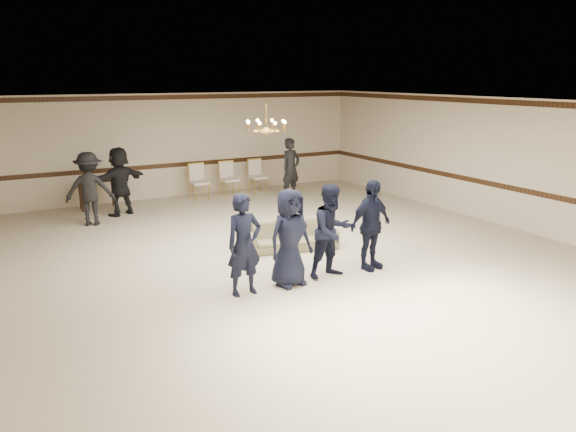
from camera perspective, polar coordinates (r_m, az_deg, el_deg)
name	(u,v)px	position (r m, az deg, el deg)	size (l,w,h in m)	color
room	(288,182)	(11.41, 0.05, 3.54)	(12.01, 14.01, 3.21)	beige
chair_rail	(181,164)	(17.86, -10.90, 5.22)	(12.00, 0.02, 0.14)	#351D10
crown_molding	(178,97)	(17.66, -11.22, 11.90)	(12.00, 0.02, 0.14)	#351D10
chandelier	(266,116)	(12.12, -2.27, 10.24)	(0.94, 0.94, 0.89)	#B08338
boy_a	(244,245)	(9.56, -4.53, -2.96)	(0.65, 0.43, 1.79)	black
boy_b	(290,238)	(9.95, 0.20, -2.23)	(0.87, 0.57, 1.79)	black
boy_c	(332,231)	(10.40, 4.54, -1.55)	(0.87, 0.68, 1.79)	black
boy_d	(371,225)	(10.91, 8.49, -0.92)	(1.05, 0.44, 1.79)	black
settee	(288,235)	(12.21, 0.04, -1.98)	(2.10, 0.82, 0.61)	#817756
adult_left	(90,189)	(14.91, -19.70, 2.64)	(1.21, 0.69, 1.87)	black
adult_mid	(120,181)	(15.74, -16.91, 3.44)	(1.74, 0.55, 1.87)	black
adult_right	(291,169)	(17.15, 0.30, 4.89)	(0.68, 0.45, 1.87)	black
banquet_chair_left	(199,182)	(17.30, -9.10, 3.46)	(0.52, 0.52, 1.07)	beige
banquet_chair_mid	(229,179)	(17.66, -6.05, 3.77)	(0.52, 0.52, 1.07)	beige
banquet_chair_right	(258,177)	(18.06, -3.12, 4.06)	(0.52, 0.52, 1.07)	beige
console_table	(97,194)	(16.77, -19.00, 2.13)	(1.02, 0.43, 0.85)	black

